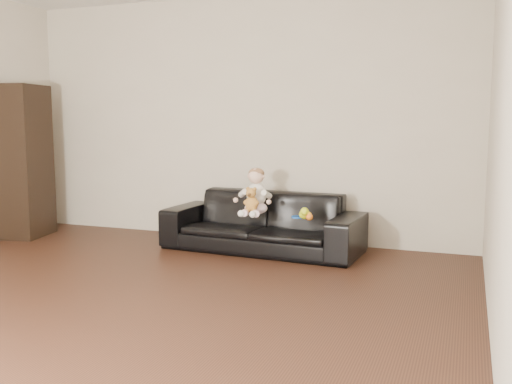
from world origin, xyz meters
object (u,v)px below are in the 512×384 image
at_px(baby, 256,194).
at_px(toy_green, 305,214).
at_px(sofa, 262,222).
at_px(teddy_bear, 251,200).
at_px(cabinet, 24,161).
at_px(toy_blue_disc, 297,217).
at_px(toy_rattle, 309,217).

xyz_separation_m(baby, toy_green, (0.52, -0.08, -0.16)).
height_order(sofa, baby, baby).
xyz_separation_m(teddy_bear, toy_green, (0.51, 0.06, -0.12)).
distance_m(cabinet, baby, 2.70).
distance_m(sofa, toy_blue_disc, 0.44).
relative_size(sofa, baby, 4.29).
bearing_deg(toy_blue_disc, cabinet, -177.94).
distance_m(teddy_bear, toy_green, 0.52).
distance_m(cabinet, teddy_bear, 2.71).
height_order(cabinet, baby, cabinet).
distance_m(cabinet, toy_green, 3.23).
bearing_deg(sofa, cabinet, -171.00).
relative_size(baby, toy_green, 3.59).
bearing_deg(toy_rattle, teddy_bear, 179.89).
relative_size(sofa, toy_green, 15.40).
bearing_deg(sofa, toy_blue_disc, -15.84).
distance_m(cabinet, toy_rattle, 3.29).
bearing_deg(sofa, toy_rattle, -20.69).
distance_m(teddy_bear, toy_blue_disc, 0.46).
bearing_deg(teddy_bear, sofa, 71.94).
bearing_deg(cabinet, teddy_bear, -11.12).
xyz_separation_m(toy_green, toy_blue_disc, (-0.08, 0.04, -0.04)).
height_order(baby, toy_green, baby).
relative_size(baby, toy_blue_disc, 4.08).
height_order(sofa, toy_rattle, sofa).
height_order(toy_green, toy_rattle, toy_green).
distance_m(baby, teddy_bear, 0.14).
xyz_separation_m(toy_rattle, toy_blue_disc, (-0.14, 0.10, -0.03)).
distance_m(baby, toy_blue_disc, 0.48).
relative_size(teddy_bear, toy_blue_disc, 2.07).
relative_size(cabinet, baby, 3.67).
bearing_deg(toy_rattle, baby, 166.38).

